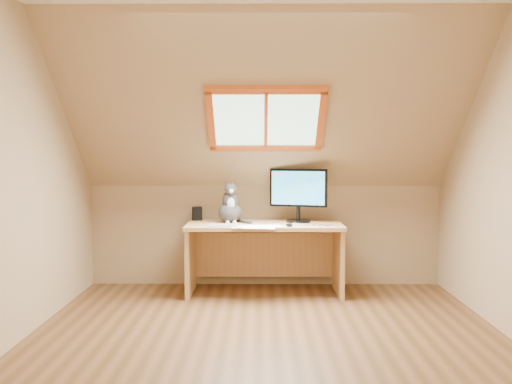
{
  "coord_description": "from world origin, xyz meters",
  "views": [
    {
      "loc": [
        -0.05,
        -3.95,
        1.34
      ],
      "look_at": [
        -0.09,
        1.0,
        0.99
      ],
      "focal_mm": 40.0,
      "sensor_mm": 36.0,
      "label": 1
    }
  ],
  "objects": [
    {
      "name": "cables",
      "position": [
        0.39,
        1.26,
        0.67
      ],
      "size": [
        0.51,
        0.26,
        0.01
      ],
      "color": "silver",
      "rests_on": "desk"
    },
    {
      "name": "desk_speaker",
      "position": [
        -0.67,
        1.63,
        0.73
      ],
      "size": [
        0.11,
        0.11,
        0.13
      ],
      "primitive_type": "cube",
      "rotation": [
        0.0,
        0.0,
        0.24
      ],
      "color": "black",
      "rests_on": "desk"
    },
    {
      "name": "cat",
      "position": [
        -0.34,
        1.44,
        0.81
      ],
      "size": [
        0.26,
        0.3,
        0.41
      ],
      "color": "#3E3936",
      "rests_on": "desk"
    },
    {
      "name": "ground",
      "position": [
        0.0,
        0.0,
        0.0
      ],
      "size": [
        3.5,
        3.5,
        0.0
      ],
      "primitive_type": "plane",
      "color": "brown",
      "rests_on": "ground"
    },
    {
      "name": "graphics_tablet",
      "position": [
        -0.39,
        1.2,
        0.67
      ],
      "size": [
        0.29,
        0.22,
        0.01
      ],
      "primitive_type": "cube",
      "rotation": [
        0.0,
        0.0,
        -0.06
      ],
      "color": "#B2B2B7",
      "rests_on": "desk"
    },
    {
      "name": "room_shell",
      "position": [
        0.0,
        -0.09,
        1.43
      ],
      "size": [
        3.52,
        3.52,
        2.41
      ],
      "color": "#A08560",
      "rests_on": "ground"
    },
    {
      "name": "desk",
      "position": [
        -0.01,
        1.44,
        0.45
      ],
      "size": [
        1.46,
        0.64,
        0.67
      ],
      "color": "#E1AF6B",
      "rests_on": "ground"
    },
    {
      "name": "monitor",
      "position": [
        0.32,
        1.49,
        0.96
      ],
      "size": [
        0.55,
        0.23,
        0.51
      ],
      "color": "black",
      "rests_on": "desk"
    },
    {
      "name": "papers",
      "position": [
        -0.09,
        1.12,
        0.67
      ],
      "size": [
        0.35,
        0.3,
        0.01
      ],
      "color": "white",
      "rests_on": "desk"
    },
    {
      "name": "mouse",
      "position": [
        0.21,
        1.15,
        0.68
      ],
      "size": [
        0.08,
        0.11,
        0.03
      ],
      "primitive_type": "ellipsoid",
      "rotation": [
        0.0,
        0.0,
        0.39
      ],
      "color": "black",
      "rests_on": "desk"
    }
  ]
}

